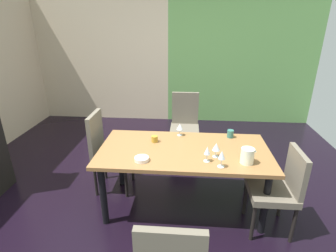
{
  "coord_description": "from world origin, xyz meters",
  "views": [
    {
      "loc": [
        0.37,
        -2.66,
        2.03
      ],
      "look_at": [
        0.14,
        0.25,
        0.85
      ],
      "focal_mm": 28.0,
      "sensor_mm": 36.0,
      "label": 1
    }
  ],
  "objects_px": {
    "cup_north": "(155,139)",
    "cup_south": "(230,134)",
    "wine_glass_right": "(207,151)",
    "pitcher_left": "(247,156)",
    "chair_head_far": "(185,122)",
    "serving_bowl_near_shelf": "(142,159)",
    "chair_right_near": "(280,186)",
    "dining_table": "(184,156)",
    "wine_glass_rear": "(222,155)",
    "wine_glass_near_window": "(216,147)",
    "wine_glass_corner": "(180,127)",
    "chair_left_far": "(106,149)"
  },
  "relations": [
    {
      "from": "cup_north",
      "to": "cup_south",
      "type": "distance_m",
      "value": 0.9
    },
    {
      "from": "cup_south",
      "to": "cup_north",
      "type": "bearing_deg",
      "value": -167.47
    },
    {
      "from": "chair_left_far",
      "to": "wine_glass_near_window",
      "type": "bearing_deg",
      "value": 71.26
    },
    {
      "from": "chair_head_far",
      "to": "wine_glass_right",
      "type": "relative_size",
      "value": 6.14
    },
    {
      "from": "cup_south",
      "to": "wine_glass_near_window",
      "type": "bearing_deg",
      "value": -113.21
    },
    {
      "from": "wine_glass_corner",
      "to": "cup_north",
      "type": "relative_size",
      "value": 2.02
    },
    {
      "from": "dining_table",
      "to": "wine_glass_rear",
      "type": "xyz_separation_m",
      "value": [
        0.36,
        -0.34,
        0.2
      ]
    },
    {
      "from": "chair_head_far",
      "to": "wine_glass_right",
      "type": "distance_m",
      "value": 1.62
    },
    {
      "from": "wine_glass_right",
      "to": "serving_bowl_near_shelf",
      "type": "distance_m",
      "value": 0.65
    },
    {
      "from": "cup_south",
      "to": "pitcher_left",
      "type": "xyz_separation_m",
      "value": [
        0.08,
        -0.6,
        0.03
      ]
    },
    {
      "from": "wine_glass_right",
      "to": "cup_south",
      "type": "relative_size",
      "value": 1.78
    },
    {
      "from": "serving_bowl_near_shelf",
      "to": "chair_head_far",
      "type": "bearing_deg",
      "value": 76.14
    },
    {
      "from": "wine_glass_near_window",
      "to": "wine_glass_rear",
      "type": "height_order",
      "value": "wine_glass_rear"
    },
    {
      "from": "cup_north",
      "to": "dining_table",
      "type": "bearing_deg",
      "value": -24.96
    },
    {
      "from": "chair_left_far",
      "to": "cup_south",
      "type": "relative_size",
      "value": 11.1
    },
    {
      "from": "chair_right_near",
      "to": "serving_bowl_near_shelf",
      "type": "height_order",
      "value": "chair_right_near"
    },
    {
      "from": "serving_bowl_near_shelf",
      "to": "chair_right_near",
      "type": "bearing_deg",
      "value": 0.01
    },
    {
      "from": "chair_right_near",
      "to": "dining_table",
      "type": "bearing_deg",
      "value": 73.21
    },
    {
      "from": "chair_left_far",
      "to": "serving_bowl_near_shelf",
      "type": "height_order",
      "value": "chair_left_far"
    },
    {
      "from": "chair_head_far",
      "to": "pitcher_left",
      "type": "distance_m",
      "value": 1.72
    },
    {
      "from": "wine_glass_rear",
      "to": "serving_bowl_near_shelf",
      "type": "height_order",
      "value": "wine_glass_rear"
    },
    {
      "from": "chair_left_far",
      "to": "cup_south",
      "type": "distance_m",
      "value": 1.53
    },
    {
      "from": "serving_bowl_near_shelf",
      "to": "cup_south",
      "type": "relative_size",
      "value": 1.56
    },
    {
      "from": "chair_right_near",
      "to": "wine_glass_right",
      "type": "bearing_deg",
      "value": 86.8
    },
    {
      "from": "chair_head_far",
      "to": "chair_right_near",
      "type": "bearing_deg",
      "value": 121.15
    },
    {
      "from": "wine_glass_near_window",
      "to": "serving_bowl_near_shelf",
      "type": "height_order",
      "value": "wine_glass_near_window"
    },
    {
      "from": "serving_bowl_near_shelf",
      "to": "chair_left_far",
      "type": "bearing_deg",
      "value": 133.86
    },
    {
      "from": "chair_left_far",
      "to": "wine_glass_rear",
      "type": "bearing_deg",
      "value": 64.55
    },
    {
      "from": "chair_head_far",
      "to": "dining_table",
      "type": "bearing_deg",
      "value": 90.67
    },
    {
      "from": "dining_table",
      "to": "chair_head_far",
      "type": "height_order",
      "value": "chair_head_far"
    },
    {
      "from": "chair_left_far",
      "to": "cup_north",
      "type": "distance_m",
      "value": 0.68
    },
    {
      "from": "wine_glass_right",
      "to": "cup_north",
      "type": "xyz_separation_m",
      "value": [
        -0.57,
        0.41,
        -0.08
      ]
    },
    {
      "from": "chair_head_far",
      "to": "serving_bowl_near_shelf",
      "type": "height_order",
      "value": "chair_head_far"
    },
    {
      "from": "serving_bowl_near_shelf",
      "to": "wine_glass_rear",
      "type": "bearing_deg",
      "value": -3.95
    },
    {
      "from": "dining_table",
      "to": "chair_head_far",
      "type": "relative_size",
      "value": 1.85
    },
    {
      "from": "dining_table",
      "to": "chair_left_far",
      "type": "distance_m",
      "value": 1.02
    },
    {
      "from": "wine_glass_right",
      "to": "cup_north",
      "type": "height_order",
      "value": "wine_glass_right"
    },
    {
      "from": "chair_right_near",
      "to": "chair_head_far",
      "type": "distance_m",
      "value": 1.88
    },
    {
      "from": "chair_left_far",
      "to": "wine_glass_right",
      "type": "height_order",
      "value": "chair_left_far"
    },
    {
      "from": "wine_glass_rear",
      "to": "cup_north",
      "type": "bearing_deg",
      "value": 144.33
    },
    {
      "from": "chair_head_far",
      "to": "wine_glass_rear",
      "type": "distance_m",
      "value": 1.73
    },
    {
      "from": "dining_table",
      "to": "wine_glass_rear",
      "type": "bearing_deg",
      "value": -43.71
    },
    {
      "from": "wine_glass_right",
      "to": "pitcher_left",
      "type": "xyz_separation_m",
      "value": [
        0.39,
        -0.0,
        -0.04
      ]
    },
    {
      "from": "serving_bowl_near_shelf",
      "to": "cup_north",
      "type": "distance_m",
      "value": 0.45
    },
    {
      "from": "chair_right_near",
      "to": "cup_north",
      "type": "relative_size",
      "value": 12.1
    },
    {
      "from": "wine_glass_rear",
      "to": "pitcher_left",
      "type": "bearing_deg",
      "value": 19.62
    },
    {
      "from": "wine_glass_corner",
      "to": "serving_bowl_near_shelf",
      "type": "relative_size",
      "value": 1.05
    },
    {
      "from": "chair_right_near",
      "to": "pitcher_left",
      "type": "bearing_deg",
      "value": 83.55
    },
    {
      "from": "wine_glass_near_window",
      "to": "cup_south",
      "type": "xyz_separation_m",
      "value": [
        0.22,
        0.5,
        -0.07
      ]
    },
    {
      "from": "chair_left_far",
      "to": "wine_glass_corner",
      "type": "xyz_separation_m",
      "value": [
        0.91,
        0.07,
        0.3
      ]
    }
  ]
}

